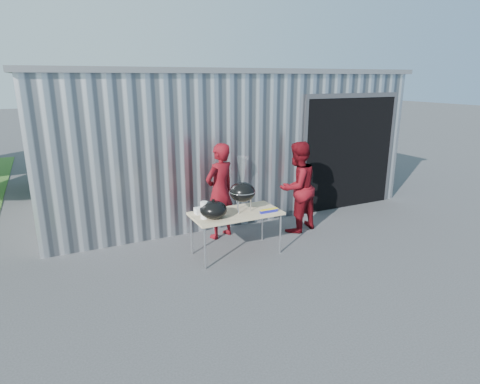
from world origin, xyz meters
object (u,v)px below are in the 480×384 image
kettle_grill (242,187)px  person_bystander (297,187)px  person_cook (220,191)px  folding_table (236,215)px

kettle_grill → person_bystander: person_bystander is taller
kettle_grill → person_cook: 0.87m
folding_table → person_cook: (0.07, 0.83, 0.19)m
folding_table → person_bystander: (1.54, 0.48, 0.18)m
kettle_grill → person_bystander: bearing=18.5°
person_bystander → kettle_grill: bearing=3.3°
folding_table → person_bystander: bearing=17.3°
kettle_grill → person_cook: person_cook is taller
folding_table → kettle_grill: kettle_grill is taller
folding_table → person_cook: 0.86m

